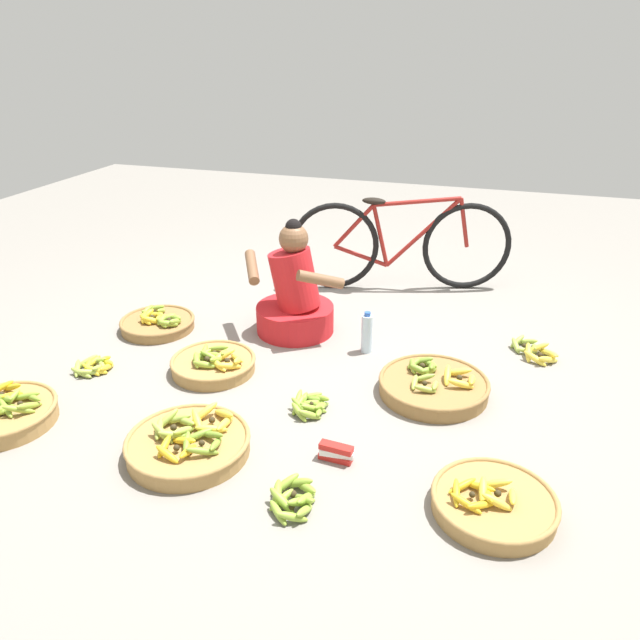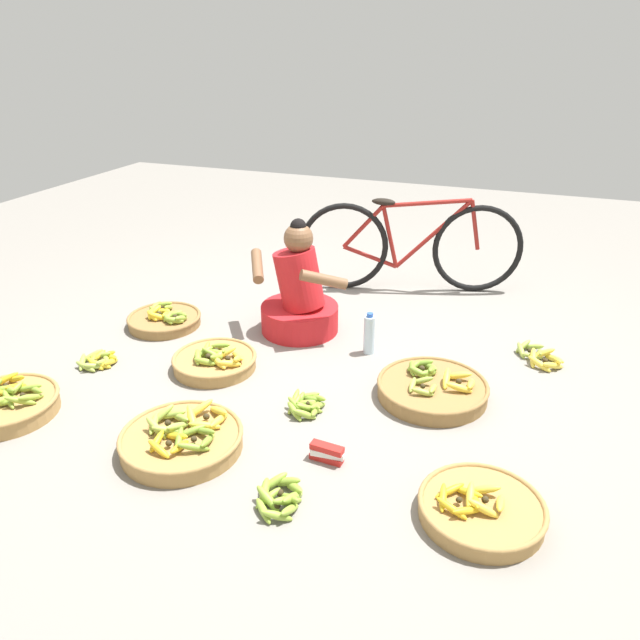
{
  "view_description": "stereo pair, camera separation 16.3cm",
  "coord_description": "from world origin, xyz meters",
  "px_view_note": "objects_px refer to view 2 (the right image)",
  "views": [
    {
      "loc": [
        0.94,
        -3.17,
        1.82
      ],
      "look_at": [
        0.0,
        -0.2,
        0.35
      ],
      "focal_mm": 33.99,
      "sensor_mm": 36.0,
      "label": 1
    },
    {
      "loc": [
        1.09,
        -3.12,
        1.82
      ],
      "look_at": [
        0.0,
        -0.2,
        0.35
      ],
      "focal_mm": 33.99,
      "sensor_mm": 36.0,
      "label": 2
    }
  ],
  "objects_px": {
    "loose_bananas_mid_left": "(540,356)",
    "water_bottle": "(369,334)",
    "banana_basket_front_left": "(432,388)",
    "banana_basket_front_center": "(215,361)",
    "packet_carton_stack": "(327,453)",
    "loose_bananas_mid_right": "(98,360)",
    "bicycle_leaning": "(410,246)",
    "banana_basket_back_center": "(182,439)",
    "vendor_woman_front": "(299,297)",
    "banana_basket_back_right": "(165,319)",
    "loose_bananas_near_bicycle": "(280,496)",
    "banana_basket_front_right": "(481,508)",
    "loose_bananas_near_vendor": "(306,405)",
    "banana_basket_back_left": "(6,404)"
  },
  "relations": [
    {
      "from": "packet_carton_stack",
      "to": "water_bottle",
      "type": "bearing_deg",
      "value": 96.22
    },
    {
      "from": "banana_basket_back_center",
      "to": "loose_bananas_mid_right",
      "type": "xyz_separation_m",
      "value": [
        -0.93,
        0.53,
        -0.03
      ]
    },
    {
      "from": "banana_basket_front_center",
      "to": "bicycle_leaning",
      "type": "bearing_deg",
      "value": 64.07
    },
    {
      "from": "banana_basket_back_center",
      "to": "water_bottle",
      "type": "distance_m",
      "value": 1.38
    },
    {
      "from": "banana_basket_back_right",
      "to": "banana_basket_front_center",
      "type": "xyz_separation_m",
      "value": [
        0.62,
        -0.4,
        0.0
      ]
    },
    {
      "from": "banana_basket_back_center",
      "to": "loose_bananas_mid_right",
      "type": "bearing_deg",
      "value": 150.05
    },
    {
      "from": "water_bottle",
      "to": "packet_carton_stack",
      "type": "height_order",
      "value": "water_bottle"
    },
    {
      "from": "banana_basket_front_right",
      "to": "banana_basket_back_right",
      "type": "bearing_deg",
      "value": 153.79
    },
    {
      "from": "banana_basket_front_right",
      "to": "loose_bananas_near_bicycle",
      "type": "xyz_separation_m",
      "value": [
        -0.82,
        -0.21,
        -0.01
      ]
    },
    {
      "from": "banana_basket_back_center",
      "to": "banana_basket_back_right",
      "type": "distance_m",
      "value": 1.44
    },
    {
      "from": "banana_basket_back_center",
      "to": "packet_carton_stack",
      "type": "xyz_separation_m",
      "value": [
        0.69,
        0.16,
        -0.01
      ]
    },
    {
      "from": "loose_bananas_mid_left",
      "to": "water_bottle",
      "type": "bearing_deg",
      "value": -165.55
    },
    {
      "from": "vendor_woman_front",
      "to": "bicycle_leaning",
      "type": "bearing_deg",
      "value": 62.01
    },
    {
      "from": "loose_bananas_mid_left",
      "to": "packet_carton_stack",
      "type": "distance_m",
      "value": 1.64
    },
    {
      "from": "banana_basket_front_center",
      "to": "banana_basket_front_left",
      "type": "bearing_deg",
      "value": 6.42
    },
    {
      "from": "banana_basket_front_left",
      "to": "banana_basket_back_center",
      "type": "relative_size",
      "value": 1.03
    },
    {
      "from": "banana_basket_front_center",
      "to": "loose_bananas_near_vendor",
      "type": "distance_m",
      "value": 0.71
    },
    {
      "from": "vendor_woman_front",
      "to": "banana_basket_back_center",
      "type": "distance_m",
      "value": 1.42
    },
    {
      "from": "banana_basket_back_left",
      "to": "water_bottle",
      "type": "distance_m",
      "value": 2.08
    },
    {
      "from": "bicycle_leaning",
      "to": "packet_carton_stack",
      "type": "xyz_separation_m",
      "value": [
        0.13,
        -2.23,
        -0.31
      ]
    },
    {
      "from": "banana_basket_back_right",
      "to": "banana_basket_back_left",
      "type": "relative_size",
      "value": 0.93
    },
    {
      "from": "banana_basket_back_left",
      "to": "packet_carton_stack",
      "type": "distance_m",
      "value": 1.74
    },
    {
      "from": "banana_basket_front_center",
      "to": "packet_carton_stack",
      "type": "bearing_deg",
      "value": -32.37
    },
    {
      "from": "bicycle_leaning",
      "to": "banana_basket_front_center",
      "type": "relative_size",
      "value": 3.25
    },
    {
      "from": "banana_basket_front_left",
      "to": "banana_basket_back_center",
      "type": "distance_m",
      "value": 1.37
    },
    {
      "from": "banana_basket_front_left",
      "to": "banana_basket_front_right",
      "type": "height_order",
      "value": "banana_basket_front_left"
    },
    {
      "from": "loose_bananas_near_bicycle",
      "to": "bicycle_leaning",
      "type": "bearing_deg",
      "value": 90.84
    },
    {
      "from": "bicycle_leaning",
      "to": "banana_basket_back_right",
      "type": "distance_m",
      "value": 1.9
    },
    {
      "from": "vendor_woman_front",
      "to": "packet_carton_stack",
      "type": "distance_m",
      "value": 1.42
    },
    {
      "from": "loose_bananas_mid_right",
      "to": "packet_carton_stack",
      "type": "distance_m",
      "value": 1.66
    },
    {
      "from": "packet_carton_stack",
      "to": "banana_basket_back_center",
      "type": "bearing_deg",
      "value": -167.23
    },
    {
      "from": "banana_basket_front_center",
      "to": "water_bottle",
      "type": "height_order",
      "value": "water_bottle"
    },
    {
      "from": "bicycle_leaning",
      "to": "water_bottle",
      "type": "height_order",
      "value": "bicycle_leaning"
    },
    {
      "from": "water_bottle",
      "to": "packet_carton_stack",
      "type": "relative_size",
      "value": 1.61
    },
    {
      "from": "banana_basket_back_left",
      "to": "vendor_woman_front",
      "type": "bearing_deg",
      "value": 53.95
    },
    {
      "from": "banana_basket_back_center",
      "to": "water_bottle",
      "type": "bearing_deg",
      "value": 65.73
    },
    {
      "from": "banana_basket_back_left",
      "to": "loose_bananas_mid_left",
      "type": "height_order",
      "value": "banana_basket_back_left"
    },
    {
      "from": "water_bottle",
      "to": "banana_basket_back_center",
      "type": "bearing_deg",
      "value": -114.27
    },
    {
      "from": "banana_basket_front_left",
      "to": "water_bottle",
      "type": "height_order",
      "value": "water_bottle"
    },
    {
      "from": "vendor_woman_front",
      "to": "banana_basket_back_right",
      "type": "distance_m",
      "value": 0.96
    },
    {
      "from": "packet_carton_stack",
      "to": "banana_basket_front_right",
      "type": "bearing_deg",
      "value": -9.88
    },
    {
      "from": "banana_basket_back_right",
      "to": "packet_carton_stack",
      "type": "xyz_separation_m",
      "value": [
        1.55,
        -0.99,
        -0.0
      ]
    },
    {
      "from": "banana_basket_back_right",
      "to": "water_bottle",
      "type": "height_order",
      "value": "water_bottle"
    },
    {
      "from": "loose_bananas_mid_right",
      "to": "bicycle_leaning",
      "type": "bearing_deg",
      "value": 51.27
    },
    {
      "from": "water_bottle",
      "to": "packet_carton_stack",
      "type": "xyz_separation_m",
      "value": [
        0.12,
        -1.1,
        -0.08
      ]
    },
    {
      "from": "banana_basket_back_left",
      "to": "water_bottle",
      "type": "height_order",
      "value": "water_bottle"
    },
    {
      "from": "banana_basket_front_right",
      "to": "banana_basket_front_center",
      "type": "bearing_deg",
      "value": 156.6
    },
    {
      "from": "vendor_woman_front",
      "to": "banana_basket_back_right",
      "type": "bearing_deg",
      "value": -164.13
    },
    {
      "from": "loose_bananas_near_bicycle",
      "to": "packet_carton_stack",
      "type": "distance_m",
      "value": 0.35
    },
    {
      "from": "banana_basket_back_center",
      "to": "loose_bananas_near_bicycle",
      "type": "relative_size",
      "value": 2.01
    }
  ]
}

